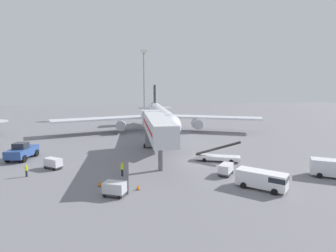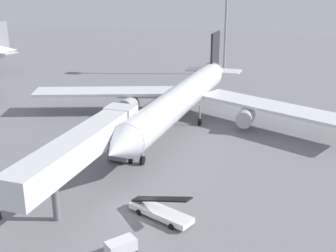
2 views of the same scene
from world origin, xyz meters
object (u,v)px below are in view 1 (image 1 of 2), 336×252
belt_loader_truck (218,156)px  safety_cone_bravo (100,183)px  apron_light_mast (144,71)px  safety_cone_alpha (138,187)px  service_van_near_right (263,179)px  ground_crew_worker_foreground (26,170)px  pushback_tug (22,151)px  baggage_cart_outer_right (115,188)px  baggage_cart_far_left (226,169)px  service_van_far_right (335,168)px  airplane_at_gate (160,115)px  jet_bridge (156,126)px  baggage_cart_mid_right (53,163)px  ground_crew_worker_midground (122,168)px

belt_loader_truck → safety_cone_bravo: belt_loader_truck is taller
apron_light_mast → safety_cone_alpha: bearing=-96.5°
service_van_near_right → ground_crew_worker_foreground: 28.77m
pushback_tug → baggage_cart_outer_right: size_ratio=2.34×
safety_cone_bravo → baggage_cart_far_left: bearing=3.6°
service_van_far_right → baggage_cart_outer_right: size_ratio=2.09×
baggage_cart_outer_right → ground_crew_worker_foreground: 13.87m
pushback_tug → baggage_cart_far_left: (28.42, -13.49, -0.44)m
airplane_at_gate → safety_cone_bravo: 37.46m
jet_bridge → service_van_far_right: jet_bridge is taller
safety_cone_bravo → apron_light_mast: 76.33m
baggage_cart_mid_right → ground_crew_worker_foreground: size_ratio=1.63×
jet_bridge → safety_cone_alpha: size_ratio=37.37×
service_van_far_right → service_van_near_right: 11.12m
baggage_cart_mid_right → baggage_cart_outer_right: bearing=-53.5°
apron_light_mast → baggage_cart_outer_right: bearing=-98.3°
airplane_at_gate → safety_cone_bravo: size_ratio=73.85×
apron_light_mast → service_van_far_right: bearing=-78.1°
safety_cone_alpha → service_van_far_right: bearing=-1.3°
baggage_cart_far_left → ground_crew_worker_midground: bearing=170.7°
safety_cone_alpha → pushback_tug: bearing=135.7°
jet_bridge → service_van_far_right: size_ratio=4.11×
ground_crew_worker_foreground → apron_light_mast: apron_light_mast is taller
jet_bridge → ground_crew_worker_foreground: size_ratio=13.60×
airplane_at_gate → apron_light_mast: (0.21, 38.22, 13.14)m
airplane_at_gate → baggage_cart_far_left: (3.13, -34.03, -3.60)m
service_van_far_right → baggage_cart_outer_right: 27.09m
baggage_cart_outer_right → apron_light_mast: bearing=81.7°
ground_crew_worker_midground → belt_loader_truck: bearing=16.7°
safety_cone_alpha → baggage_cart_mid_right: bearing=137.2°
safety_cone_bravo → apron_light_mast: size_ratio=0.03×
ground_crew_worker_midground → safety_cone_alpha: size_ratio=3.07×
belt_loader_truck → safety_cone_bravo: bearing=-156.4°
service_van_near_right → ground_crew_worker_foreground: bearing=160.5°
baggage_cart_far_left → ground_crew_worker_midground: (-13.14, 2.14, 0.17)m
ground_crew_worker_midground → safety_cone_alpha: ground_crew_worker_midground is taller
pushback_tug → service_van_far_right: pushback_tug is taller
ground_crew_worker_foreground → baggage_cart_far_left: bearing=-9.5°
service_van_far_right → ground_crew_worker_foreground: size_ratio=3.31×
baggage_cart_outer_right → baggage_cart_far_left: 14.69m
pushback_tug → safety_cone_bravo: bearing=-48.8°
pushback_tug → safety_cone_alpha: size_ratio=10.16×
airplane_at_gate → ground_crew_worker_foreground: bearing=-126.3°
apron_light_mast → service_van_near_right: bearing=-86.3°
pushback_tug → ground_crew_worker_midground: pushback_tug is taller
pushback_tug → ground_crew_worker_foreground: pushback_tug is taller
baggage_cart_mid_right → ground_crew_worker_midground: 10.60m
belt_loader_truck → apron_light_mast: apron_light_mast is taller
safety_cone_bravo → pushback_tug: bearing=131.2°
baggage_cart_mid_right → safety_cone_alpha: bearing=-42.8°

